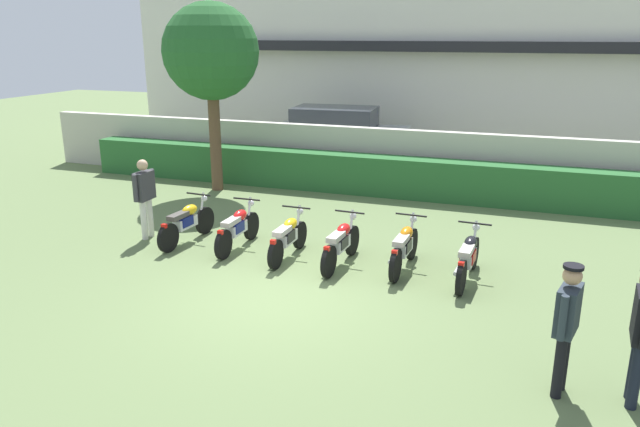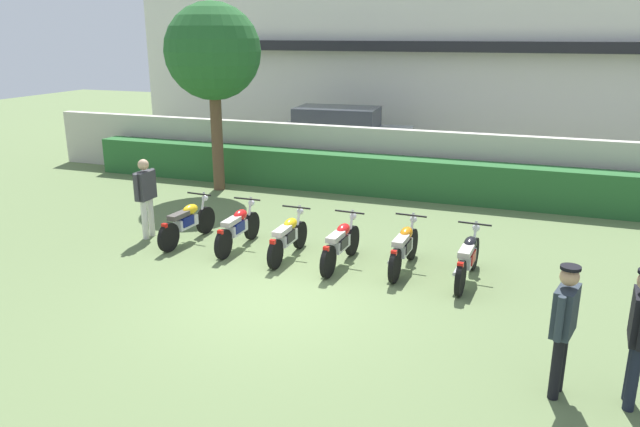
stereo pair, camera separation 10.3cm
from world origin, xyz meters
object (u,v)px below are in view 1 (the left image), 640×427
Objects in this scene: motorcycle_in_row_5 at (468,257)px; motorcycle_in_row_1 at (237,228)px; motorcycle_in_row_0 at (187,222)px; motorcycle_in_row_4 at (404,247)px; motorcycle_in_row_3 at (341,243)px; parked_car at (339,136)px; inspector_person at (145,192)px; tree_near_inspector at (211,53)px; motorcycle_in_row_2 at (288,237)px; officer_0 at (567,319)px.

motorcycle_in_row_1 is at bearing 91.72° from motorcycle_in_row_5.
motorcycle_in_row_0 is 4.64m from motorcycle_in_row_4.
motorcycle_in_row_3 is at bearing 94.49° from motorcycle_in_row_5.
motorcycle_in_row_1 is 0.97× the size of motorcycle_in_row_5.
inspector_person is at bearing -104.18° from parked_car.
parked_car is 2.49× the size of motorcycle_in_row_3.
parked_car reaches higher than inspector_person.
motorcycle_in_row_5 is (2.36, 0.04, 0.00)m from motorcycle_in_row_3.
tree_near_inspector is 6.02m from motorcycle_in_row_1.
motorcycle_in_row_4 reaches higher than motorcycle_in_row_1.
motorcycle_in_row_2 is at bearing 91.39° from motorcycle_in_row_3.
motorcycle_in_row_0 is 1.02× the size of motorcycle_in_row_1.
motorcycle_in_row_2 is 1.10m from motorcycle_in_row_3.
motorcycle_in_row_1 is 1.04× the size of motorcycle_in_row_2.
motorcycle_in_row_4 is 1.19m from motorcycle_in_row_5.
motorcycle_in_row_0 is 1.09× the size of inspector_person.
parked_car reaches higher than motorcycle_in_row_2.
tree_near_inspector reaches higher than motorcycle_in_row_4.
motorcycle_in_row_1 is (1.19, 0.02, -0.00)m from motorcycle_in_row_0.
officer_0 reaches higher than motorcycle_in_row_5.
tree_near_inspector reaches higher than motorcycle_in_row_0.
motorcycle_in_row_2 is (3.96, -4.34, -3.31)m from tree_near_inspector.
parked_car is 2.45× the size of motorcycle_in_row_0.
motorcycle_in_row_1 is 1.07× the size of inspector_person.
inspector_person is at bearing -81.48° from tree_near_inspector.
motorcycle_in_row_1 is 6.97m from officer_0.
motorcycle_in_row_3 is at bearing -94.80° from motorcycle_in_row_1.
motorcycle_in_row_2 is at bearing -82.76° from parked_car.
officer_0 is (3.83, -3.14, 0.55)m from motorcycle_in_row_3.
officer_0 is (1.47, -3.18, 0.55)m from motorcycle_in_row_5.
parked_car reaches higher than motorcycle_in_row_3.
motorcycle_in_row_4 reaches higher than motorcycle_in_row_3.
inspector_person reaches higher than motorcycle_in_row_5.
motorcycle_in_row_1 is 1.00× the size of motorcycle_in_row_3.
parked_car is at bearing 0.93° from motorcycle_in_row_0.
motorcycle_in_row_0 is at bearing 92.23° from motorcycle_in_row_5.
officer_0 is at bearing -139.18° from motorcycle_in_row_4.
motorcycle_in_row_5 is 6.82m from inspector_person.
motorcycle_in_row_2 is 1.05× the size of officer_0.
motorcycle_in_row_5 is at bearing -91.95° from motorcycle_in_row_1.
motorcycle_in_row_2 is at bearing -2.02° from inspector_person.
motorcycle_in_row_3 is at bearing 101.35° from motorcycle_in_row_4.
parked_car is 8.76m from motorcycle_in_row_0.
parked_car is 8.87m from inspector_person.
motorcycle_in_row_4 is at bearing -69.17° from parked_car.
inspector_person is (-5.61, -0.04, 0.58)m from motorcycle_in_row_4.
tree_near_inspector is 9.20m from motorcycle_in_row_5.
motorcycle_in_row_1 is at bearing 0.84° from inspector_person.
tree_near_inspector is at bearing 52.32° from motorcycle_in_row_3.
tree_near_inspector is 2.87× the size of motorcycle_in_row_2.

